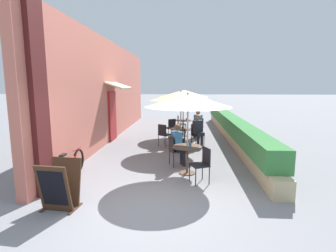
% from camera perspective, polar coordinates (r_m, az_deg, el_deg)
% --- Properties ---
extents(ground_plane, '(120.00, 120.00, 0.00)m').
position_cam_1_polar(ground_plane, '(5.38, -4.47, -17.36)').
color(ground_plane, gray).
extents(cafe_facade_wall, '(0.98, 13.84, 4.20)m').
position_cam_1_polar(cafe_facade_wall, '(12.01, -12.16, 7.40)').
color(cafe_facade_wall, '#C66B5B').
rests_on(cafe_facade_wall, ground_plane).
extents(planter_hedge, '(0.60, 12.84, 1.01)m').
position_cam_1_polar(planter_hedge, '(11.91, 13.48, -0.16)').
color(planter_hedge, tan).
rests_on(planter_hedge, ground_plane).
extents(patio_table_near, '(0.79, 0.79, 0.75)m').
position_cam_1_polar(patio_table_near, '(7.09, 4.22, -6.01)').
color(patio_table_near, brown).
rests_on(patio_table_near, ground_plane).
extents(patio_umbrella_near, '(2.28, 2.28, 2.19)m').
position_cam_1_polar(patio_umbrella_near, '(6.86, 4.35, 5.57)').
color(patio_umbrella_near, '#B7B7BC').
rests_on(patio_umbrella_near, ground_plane).
extents(cafe_chair_near_left, '(0.52, 0.52, 0.87)m').
position_cam_1_polar(cafe_chair_near_left, '(6.49, 7.46, -7.80)').
color(cafe_chair_near_left, black).
rests_on(cafe_chair_near_left, ground_plane).
extents(cafe_chair_near_right, '(0.52, 0.52, 0.87)m').
position_cam_1_polar(cafe_chair_near_right, '(7.73, 1.50, -4.99)').
color(cafe_chair_near_right, black).
rests_on(cafe_chair_near_right, ground_plane).
extents(seated_patron_near_right, '(0.49, 0.45, 1.25)m').
position_cam_1_polar(seated_patron_near_right, '(7.73, 2.28, -3.69)').
color(seated_patron_near_right, '#23232D').
rests_on(seated_patron_near_right, ground_plane).
extents(coffee_cup_near, '(0.07, 0.07, 0.09)m').
position_cam_1_polar(coffee_cup_near, '(7.02, 4.85, -4.10)').
color(coffee_cup_near, teal).
rests_on(coffee_cup_near, patio_table_near).
extents(patio_table_mid, '(0.79, 0.79, 0.75)m').
position_cam_1_polar(patio_table_mid, '(9.80, 2.78, -1.78)').
color(patio_table_mid, brown).
rests_on(patio_table_mid, ground_plane).
extents(patio_umbrella_mid, '(2.28, 2.28, 2.19)m').
position_cam_1_polar(patio_umbrella_mid, '(9.64, 2.84, 6.58)').
color(patio_umbrella_mid, '#B7B7BC').
rests_on(patio_umbrella_mid, ground_plane).
extents(cafe_chair_mid_left, '(0.55, 0.55, 0.87)m').
position_cam_1_polar(cafe_chair_mid_left, '(10.17, -0.92, -1.58)').
color(cafe_chair_mid_left, black).
rests_on(cafe_chair_mid_left, ground_plane).
extents(cafe_chair_mid_right, '(0.42, 0.42, 0.87)m').
position_cam_1_polar(cafe_chair_mid_right, '(9.09, 2.96, -2.87)').
color(cafe_chair_mid_right, black).
rests_on(cafe_chair_mid_right, ground_plane).
extents(cafe_chair_mid_back, '(0.54, 0.54, 0.87)m').
position_cam_1_polar(cafe_chair_mid_back, '(10.22, 6.28, -1.58)').
color(cafe_chair_mid_back, black).
rests_on(cafe_chair_mid_back, ground_plane).
extents(seated_patron_mid_back, '(0.47, 0.50, 1.25)m').
position_cam_1_polar(seated_patron_mid_back, '(10.09, 6.61, -0.74)').
color(seated_patron_mid_back, '#23232D').
rests_on(seated_patron_mid_back, ground_plane).
extents(coffee_cup_mid, '(0.07, 0.07, 0.09)m').
position_cam_1_polar(coffee_cup_mid, '(9.78, 3.27, -0.34)').
color(coffee_cup_mid, '#232328').
rests_on(coffee_cup_mid, patio_table_mid).
extents(patio_table_far, '(0.79, 0.79, 0.75)m').
position_cam_1_polar(patio_table_far, '(12.22, 3.30, 0.37)').
color(patio_table_far, brown).
rests_on(patio_table_far, ground_plane).
extents(patio_umbrella_far, '(2.28, 2.28, 2.19)m').
position_cam_1_polar(patio_umbrella_far, '(12.09, 3.36, 7.07)').
color(patio_umbrella_far, '#B7B7BC').
rests_on(patio_umbrella_far, ground_plane).
extents(cafe_chair_far_left, '(0.53, 0.53, 0.87)m').
position_cam_1_polar(cafe_chair_far_left, '(12.01, 6.63, 0.00)').
color(cafe_chair_far_left, black).
rests_on(cafe_chair_far_left, ground_plane).
extents(seated_patron_far_left, '(0.46, 0.50, 1.25)m').
position_cam_1_polar(seated_patron_far_left, '(11.88, 6.45, 0.74)').
color(seated_patron_far_left, '#23232D').
rests_on(seated_patron_far_left, ground_plane).
extents(cafe_chair_far_right, '(0.44, 0.44, 0.87)m').
position_cam_1_polar(cafe_chair_far_right, '(12.95, 2.67, 0.70)').
color(cafe_chair_far_right, black).
rests_on(cafe_chair_far_right, ground_plane).
extents(cafe_chair_far_back, '(0.56, 0.56, 0.87)m').
position_cam_1_polar(cafe_chair_far_back, '(11.76, 0.58, -0.13)').
color(cafe_chair_far_back, black).
rests_on(cafe_chair_far_back, ground_plane).
extents(coffee_cup_far, '(0.07, 0.07, 0.09)m').
position_cam_1_polar(coffee_cup_far, '(12.16, 4.06, 1.49)').
color(coffee_cup_far, '#B73D3D').
rests_on(coffee_cup_far, patio_table_far).
extents(bicycle_leaning, '(0.10, 1.76, 0.74)m').
position_cam_1_polar(bicycle_leaning, '(7.16, -20.69, -8.19)').
color(bicycle_leaning, black).
rests_on(bicycle_leaning, ground_plane).
extents(menu_board, '(0.69, 0.69, 0.95)m').
position_cam_1_polar(menu_board, '(5.57, -22.46, -11.85)').
color(menu_board, '#422819').
rests_on(menu_board, ground_plane).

